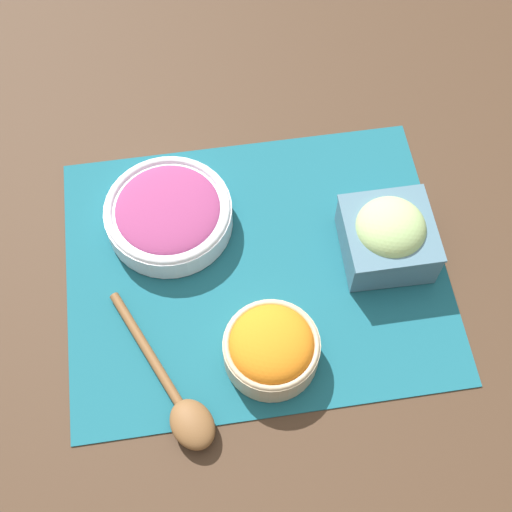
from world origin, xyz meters
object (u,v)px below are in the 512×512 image
object	(u,v)px
wooden_spoon	(182,407)
onion_bowl	(169,213)
cucumber_bowl	(388,235)
carrot_bowl	(272,347)

from	to	relation	value
wooden_spoon	onion_bowl	bearing A→B (deg)	87.94
cucumber_bowl	carrot_bowl	bearing A→B (deg)	-143.48
carrot_bowl	wooden_spoon	bearing A→B (deg)	-156.55
onion_bowl	carrot_bowl	bearing A→B (deg)	-63.06
cucumber_bowl	onion_bowl	size ratio (longest dim) A/B	0.68
wooden_spoon	cucumber_bowl	bearing A→B (deg)	31.66
cucumber_bowl	wooden_spoon	size ratio (longest dim) A/B	0.51
cucumber_bowl	carrot_bowl	world-z (taller)	cucumber_bowl
carrot_bowl	wooden_spoon	xyz separation A→B (m)	(-0.12, -0.05, -0.02)
onion_bowl	wooden_spoon	distance (m)	0.26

